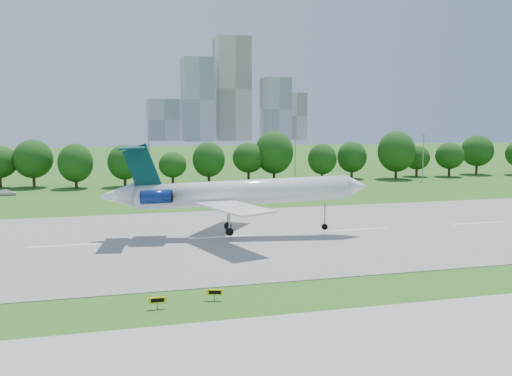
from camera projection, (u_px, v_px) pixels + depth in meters
The scene contains 9 objects.
ground at pixel (48, 310), 47.51m from camera, with size 600.00×600.00×0.00m, color #2F661B.
runway at pixel (66, 246), 71.47m from camera, with size 400.00×45.00×0.08m, color gray.
tree_line at pixel (82, 161), 134.97m from camera, with size 288.40×8.40×10.40m.
light_poles at pixel (68, 163), 124.72m from camera, with size 175.90×0.25×12.19m.
skyline at pixel (227, 101), 444.31m from camera, with size 127.00×52.00×80.00m.
airliner at pixel (229, 192), 76.48m from camera, with size 36.18×26.10×12.14m.
taxi_sign_centre at pixel (214, 292), 49.79m from camera, with size 1.43×0.54×1.01m.
taxi_sign_right at pixel (157, 300), 47.58m from camera, with size 1.45×0.22×1.02m.
service_vehicle_b at pixel (6, 192), 119.47m from camera, with size 1.57×3.91×1.33m, color silver.
Camera 1 is at (4.75, -48.92, 15.70)m, focal length 40.00 mm.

